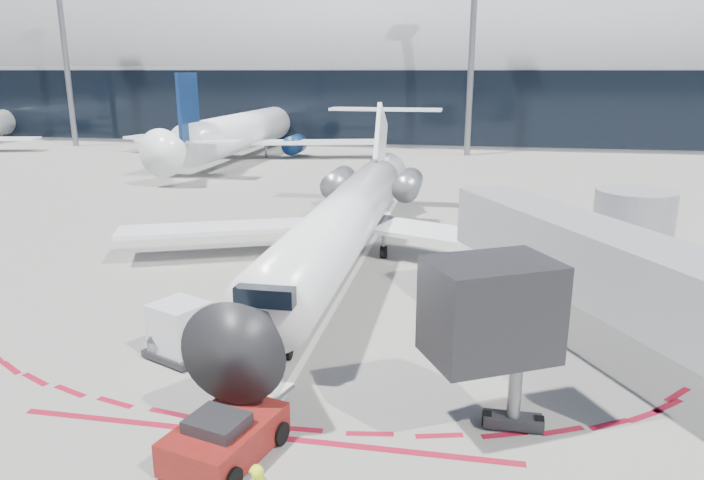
# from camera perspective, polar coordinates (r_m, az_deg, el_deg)

# --- Properties ---
(ground) EXTENTS (260.00, 260.00, 0.00)m
(ground) POSITION_cam_1_polar(r_m,az_deg,el_deg) (27.94, -0.83, -4.79)
(ground) COLOR gray
(ground) RESTS_ON ground
(apron_centerline) EXTENTS (0.25, 40.00, 0.01)m
(apron_centerline) POSITION_cam_1_polar(r_m,az_deg,el_deg) (29.79, -0.08, -3.49)
(apron_centerline) COLOR silver
(apron_centerline) RESTS_ON ground
(apron_stop_bar) EXTENTS (14.00, 0.25, 0.01)m
(apron_stop_bar) POSITION_cam_1_polar(r_m,az_deg,el_deg) (17.92, -8.43, -17.20)
(apron_stop_bar) COLOR maroon
(apron_stop_bar) RESTS_ON ground
(terminal_building) EXTENTS (150.00, 24.15, 24.00)m
(terminal_building) POSITION_cam_1_polar(r_m,az_deg,el_deg) (90.86, 7.50, 14.45)
(terminal_building) COLOR gray
(terminal_building) RESTS_ON ground
(jet_bridge) EXTENTS (10.03, 15.20, 4.90)m
(jet_bridge) POSITION_cam_1_polar(r_m,az_deg,el_deg) (24.09, 21.11, -1.62)
(jet_bridge) COLOR #96989E
(jet_bridge) RESTS_ON ground
(light_mast_west) EXTENTS (0.70, 0.70, 25.00)m
(light_mast_west) POSITION_cam_1_polar(r_m,az_deg,el_deg) (89.25, -24.68, 15.79)
(light_mast_west) COLOR slate
(light_mast_west) RESTS_ON ground
(light_mast_centre) EXTENTS (0.70, 0.70, 25.00)m
(light_mast_centre) POSITION_cam_1_polar(r_m,az_deg,el_deg) (73.79, 10.87, 17.25)
(light_mast_centre) COLOR slate
(light_mast_centre) RESTS_ON ground
(regional_jet) EXTENTS (24.51, 30.22, 7.57)m
(regional_jet) POSITION_cam_1_polar(r_m,az_deg,el_deg) (31.20, -0.31, 2.20)
(regional_jet) COLOR white
(regional_jet) RESTS_ON ground
(pushback_tug) EXTENTS (2.76, 5.06, 1.29)m
(pushback_tug) POSITION_cam_1_polar(r_m,az_deg,el_deg) (16.95, -11.46, -17.15)
(pushback_tug) COLOR #62120E
(pushback_tug) RESTS_ON ground
(uld_container) EXTENTS (2.61, 2.45, 1.95)m
(uld_container) POSITION_cam_1_polar(r_m,az_deg,el_deg) (22.37, -15.36, -7.95)
(uld_container) COLOR black
(uld_container) RESTS_ON ground
(bg_airliner_1) EXTENTS (36.02, 38.14, 11.65)m
(bg_airliner_1) POSITION_cam_1_polar(r_m,az_deg,el_deg) (72.98, -9.48, 12.09)
(bg_airliner_1) COLOR white
(bg_airliner_1) RESTS_ON ground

